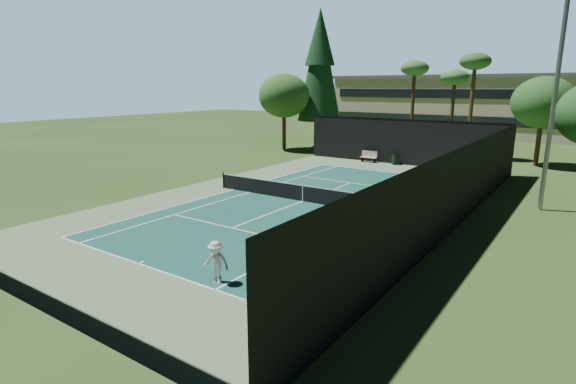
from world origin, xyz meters
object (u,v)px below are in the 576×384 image
tennis_ball_a (102,222)px  park_bench (369,156)px  player (216,262)px  tennis_net (303,192)px  tennis_ball_c (332,196)px  trash_bin (395,159)px  tennis_ball_d (254,182)px  tennis_ball_b (263,188)px

tennis_ball_a → park_bench: size_ratio=0.05×
player → tennis_net: bearing=94.5°
tennis_ball_c → trash_bin: (-1.26, 13.58, 0.44)m
tennis_net → park_bench: 15.79m
tennis_ball_d → tennis_ball_c: bearing=-4.1°
tennis_ball_a → trash_bin: (5.78, 25.01, 0.44)m
trash_bin → tennis_net: bearing=-88.7°
tennis_ball_a → player: bearing=-11.3°
park_bench → trash_bin: (2.45, 0.05, -0.07)m
tennis_ball_c → tennis_ball_d: 6.69m
tennis_ball_b → tennis_ball_d: tennis_ball_d is taller
player → tennis_ball_b: size_ratio=25.37×
trash_bin → tennis_ball_c: bearing=-84.7°
player → tennis_ball_b: bearing=107.8°
player → tennis_ball_c: player is taller
tennis_ball_c → park_bench: park_bench is taller
player → trash_bin: size_ratio=1.64×
tennis_net → trash_bin: bearing=91.3°
tennis_ball_b → trash_bin: bearing=75.5°
player → tennis_ball_c: (-2.83, 13.41, -0.74)m
tennis_ball_a → tennis_ball_c: 13.42m
tennis_ball_d → park_bench: (2.96, 13.05, 0.51)m
tennis_ball_a → tennis_ball_c: (7.04, 11.43, -0.00)m
tennis_ball_d → park_bench: bearing=77.2°
player → tennis_ball_a: 10.09m
tennis_ball_b → trash_bin: (3.68, 14.27, 0.45)m
tennis_ball_d → park_bench: 13.39m
tennis_ball_a → tennis_net: bearing=56.9°
park_bench → trash_bin: park_bench is taller
tennis_ball_a → tennis_ball_d: (0.37, 11.91, -0.00)m
tennis_net → trash_bin: tennis_net is taller
tennis_ball_a → park_bench: (3.33, 24.96, 0.51)m
tennis_ball_d → player: bearing=-55.6°
park_bench → tennis_ball_d: bearing=-102.8°
tennis_ball_a → tennis_ball_c: bearing=58.4°
tennis_net → tennis_ball_c: tennis_net is taller
tennis_ball_c → trash_bin: 13.65m
park_bench → tennis_ball_b: bearing=-95.0°
tennis_ball_a → tennis_ball_d: bearing=88.2°
tennis_net → park_bench: size_ratio=8.60×
player → tennis_ball_a: bearing=155.0°
tennis_net → tennis_ball_c: bearing=65.8°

